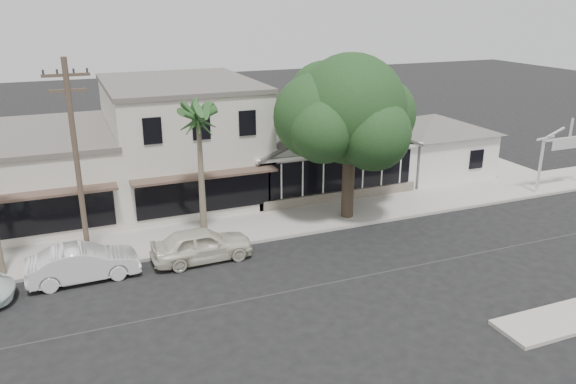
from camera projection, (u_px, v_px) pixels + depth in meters
name	position (u px, v px, depth m)	size (l,w,h in m)	color
ground	(328.00, 283.00, 23.10)	(140.00, 140.00, 0.00)	black
sidewalk_north	(110.00, 249.00, 26.14)	(90.00, 3.50, 0.15)	#9E9991
corner_shop	(314.00, 143.00, 34.96)	(10.40, 8.60, 5.10)	silver
side_cottage	(431.00, 151.00, 37.39)	(6.00, 6.00, 3.00)	silver
arch_sign	(569.00, 140.00, 33.27)	(4.12, 0.12, 3.95)	white
row_building_near	(182.00, 141.00, 32.80)	(8.00, 10.00, 6.50)	beige
row_building_midnear	(16.00, 177.00, 29.97)	(10.00, 10.00, 4.20)	silver
utility_pole	(77.00, 162.00, 22.89)	(1.80, 0.24, 9.00)	brown
car_0	(202.00, 244.00, 24.93)	(1.80, 4.47, 1.52)	beige
car_1	(83.00, 263.00, 23.22)	(1.56, 4.48, 1.48)	silver
shade_tree	(347.00, 112.00, 28.30)	(7.82, 7.07, 8.68)	#413327
palm_east	(198.00, 117.00, 24.84)	(3.14, 3.14, 7.23)	#726651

